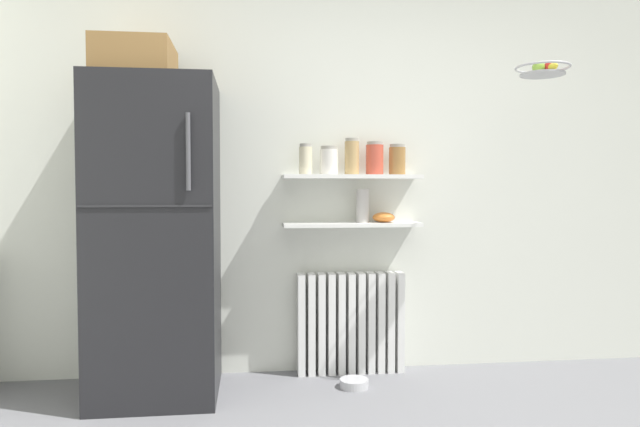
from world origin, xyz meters
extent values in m
cube|color=silver|center=(0.00, 2.05, 1.30)|extent=(7.04, 0.10, 2.60)
cube|color=black|center=(-1.17, 1.67, 0.91)|extent=(0.69, 0.66, 1.81)
cube|color=#262628|center=(-1.17, 1.33, 1.10)|extent=(0.68, 0.01, 0.01)
cylinder|color=#4C4C51|center=(-0.95, 1.32, 1.38)|extent=(0.02, 0.02, 0.40)
cube|color=olive|center=(-1.27, 1.67, 1.91)|extent=(0.41, 0.46, 0.21)
cube|color=white|center=(-0.31, 1.92, 0.33)|extent=(0.05, 0.12, 0.65)
cube|color=white|center=(-0.25, 1.92, 0.33)|extent=(0.05, 0.12, 0.65)
cube|color=white|center=(-0.18, 1.92, 0.33)|extent=(0.05, 0.12, 0.65)
cube|color=white|center=(-0.12, 1.92, 0.33)|extent=(0.05, 0.12, 0.65)
cube|color=white|center=(-0.06, 1.92, 0.33)|extent=(0.05, 0.12, 0.65)
cube|color=white|center=(0.01, 1.92, 0.33)|extent=(0.05, 0.12, 0.65)
cube|color=white|center=(0.07, 1.92, 0.33)|extent=(0.05, 0.12, 0.65)
cube|color=white|center=(0.14, 1.92, 0.33)|extent=(0.05, 0.12, 0.65)
cube|color=white|center=(0.20, 1.92, 0.33)|extent=(0.05, 0.12, 0.65)
cube|color=white|center=(0.27, 1.92, 0.33)|extent=(0.05, 0.12, 0.65)
cube|color=white|center=(0.33, 1.92, 0.33)|extent=(0.05, 0.12, 0.65)
cube|color=white|center=(0.01, 1.89, 0.97)|extent=(0.88, 0.22, 0.02)
cube|color=white|center=(0.01, 1.89, 1.27)|extent=(0.88, 0.22, 0.02)
cylinder|color=beige|center=(-0.29, 1.89, 1.37)|extent=(0.08, 0.08, 0.17)
cylinder|color=gray|center=(-0.29, 1.89, 1.47)|extent=(0.08, 0.08, 0.02)
cylinder|color=silver|center=(-0.14, 1.89, 1.36)|extent=(0.12, 0.12, 0.16)
cylinder|color=gray|center=(-0.14, 1.89, 1.45)|extent=(0.11, 0.11, 0.02)
cylinder|color=tan|center=(0.01, 1.89, 1.39)|extent=(0.09, 0.09, 0.21)
cylinder|color=gray|center=(0.01, 1.89, 1.50)|extent=(0.08, 0.08, 0.02)
cylinder|color=#C64C38|center=(0.16, 1.89, 1.38)|extent=(0.11, 0.11, 0.19)
cylinder|color=gray|center=(0.16, 1.89, 1.48)|extent=(0.10, 0.10, 0.02)
cylinder|color=olive|center=(0.30, 1.89, 1.37)|extent=(0.11, 0.11, 0.18)
cylinder|color=gray|center=(0.30, 1.89, 1.47)|extent=(0.10, 0.10, 0.02)
cylinder|color=#B2ADA8|center=(0.08, 1.89, 1.09)|extent=(0.08, 0.08, 0.21)
ellipsoid|color=orange|center=(0.22, 1.89, 1.01)|extent=(0.14, 0.14, 0.07)
cylinder|color=#B7B7BC|center=(-0.02, 1.64, 0.03)|extent=(0.17, 0.17, 0.05)
torus|color=#B2B2B7|center=(1.04, 1.44, 1.89)|extent=(0.31, 0.31, 0.01)
cylinder|color=#A8A8AD|center=(1.04, 1.44, 1.85)|extent=(0.25, 0.25, 0.01)
sphere|color=red|center=(1.08, 1.43, 1.89)|extent=(0.07, 0.07, 0.07)
sphere|color=#7FAD38|center=(1.02, 1.44, 1.89)|extent=(0.07, 0.07, 0.07)
ellipsoid|color=yellow|center=(1.08, 1.41, 1.89)|extent=(0.07, 0.18, 0.05)
camera|label=1|loc=(-0.63, -1.67, 1.19)|focal=31.87mm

